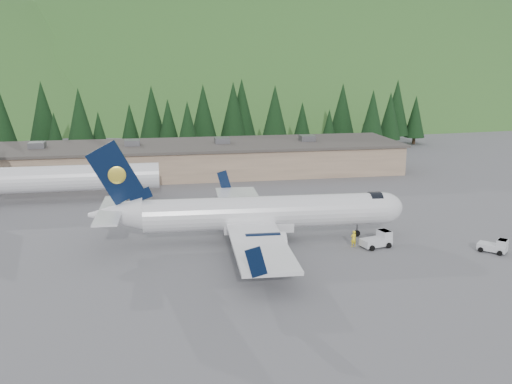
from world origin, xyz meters
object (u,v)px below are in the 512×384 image
object	(u,v)px
second_airliner	(56,178)
ramp_worker	(354,239)
airliner	(257,214)
baggage_tug_b	(495,246)
baggage_tug_a	(378,240)
terminal_building	(193,159)

from	to	relation	value
second_airliner	ramp_worker	xyz separation A→B (m)	(33.50, -25.84, -2.43)
airliner	baggage_tug_b	size ratio (longest dim) A/B	11.52
baggage_tug_b	baggage_tug_a	bearing A→B (deg)	-153.67
baggage_tug_b	ramp_worker	size ratio (longest dim) A/B	1.66
baggage_tug_a	airliner	bearing A→B (deg)	146.62
second_airliner	baggage_tug_b	bearing A→B (deg)	-32.61
baggage_tug_b	airliner	bearing A→B (deg)	-153.82
airliner	second_airliner	size ratio (longest dim) A/B	1.24
baggage_tug_b	terminal_building	bearing A→B (deg)	166.12
airliner	second_airliner	world-z (taller)	second_airliner
airliner	baggage_tug_a	bearing A→B (deg)	-16.93
airliner	baggage_tug_b	world-z (taller)	airliner
baggage_tug_b	terminal_building	world-z (taller)	terminal_building
baggage_tug_a	baggage_tug_b	size ratio (longest dim) A/B	1.17
airliner	terminal_building	bearing A→B (deg)	98.67
terminal_building	ramp_worker	xyz separation A→B (m)	(13.59, -41.84, -1.73)
baggage_tug_a	terminal_building	bearing A→B (deg)	97.10
airliner	second_airliner	distance (m)	32.48
second_airliner	ramp_worker	size ratio (longest dim) A/B	15.43
airliner	baggage_tug_b	xyz separation A→B (m)	(23.15, -8.17, -2.35)
airliner	ramp_worker	distance (m)	10.55
ramp_worker	baggage_tug_a	bearing A→B (deg)	159.80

